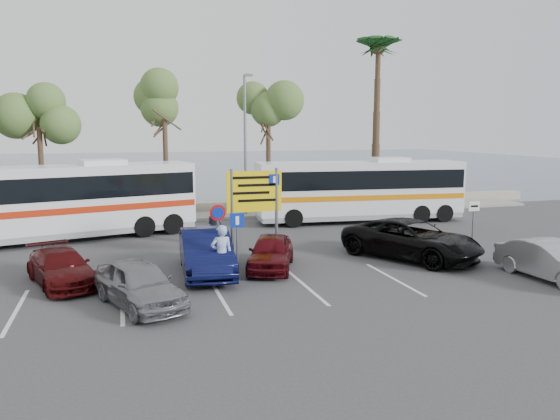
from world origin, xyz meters
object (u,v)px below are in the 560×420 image
object	(u,v)px
coach_bus_left	(65,204)
coach_bus_right	(359,192)
direction_sign	(254,198)
pedestrian_far	(215,225)
suv_black	(412,239)
car_silver_b	(552,261)
car_blue	(206,252)
pedestrian_near	(222,254)
car_red	(271,252)
car_maroon	(61,267)
car_silver_a	(139,284)
street_lamp_right	(245,138)

from	to	relation	value
coach_bus_left	coach_bus_right	bearing A→B (deg)	3.38
direction_sign	pedestrian_far	world-z (taller)	direction_sign
suv_black	car_silver_b	bearing A→B (deg)	-83.13
coach_bus_right	suv_black	distance (m)	8.84
car_blue	pedestrian_near	distance (m)	1.41
direction_sign	car_red	size ratio (longest dim) A/B	0.96
coach_bus_left	pedestrian_near	world-z (taller)	coach_bus_left
coach_bus_right	coach_bus_left	bearing A→B (deg)	-176.62
car_maroon	pedestrian_far	xyz separation A→B (m)	(6.00, 5.00, 0.27)
direction_sign	car_red	world-z (taller)	direction_sign
coach_bus_left	suv_black	xyz separation A→B (m)	(13.50, -7.74, -0.94)
car_silver_a	pedestrian_near	xyz separation A→B (m)	(2.73, 1.68, 0.32)
direction_sign	car_red	bearing A→B (deg)	-83.42
direction_sign	pedestrian_near	distance (m)	3.86
car_silver_a	car_silver_b	bearing A→B (deg)	-25.57
car_red	coach_bus_left	bearing A→B (deg)	156.25
coach_bus_right	car_silver_a	size ratio (longest dim) A/B	2.93
coach_bus_left	suv_black	bearing A→B (deg)	-29.83
car_silver_a	suv_black	size ratio (longest dim) A/B	0.71
car_red	suv_black	size ratio (longest dim) A/B	0.67
coach_bus_left	car_red	bearing A→B (deg)	-45.15
car_red	suv_black	bearing A→B (deg)	21.40
car_blue	pedestrian_near	size ratio (longest dim) A/B	2.40
street_lamp_right	direction_sign	xyz separation A→B (m)	(-2.00, -10.32, -2.17)
coach_bus_left	car_blue	world-z (taller)	coach_bus_left
car_silver_a	pedestrian_far	xyz separation A→B (m)	(3.60, 8.03, 0.18)
coach_bus_right	car_maroon	world-z (taller)	coach_bus_right
street_lamp_right	car_blue	bearing A→B (deg)	-109.26
car_blue	car_maroon	distance (m)	4.80
street_lamp_right	car_silver_b	bearing A→B (deg)	-66.54
car_red	car_silver_b	distance (m)	9.71
coach_bus_left	car_silver_a	xyz separation A→B (m)	(2.90, -10.77, -1.04)
direction_sign	coach_bus_left	distance (m)	9.66
pedestrian_far	coach_bus_left	bearing A→B (deg)	41.03
direction_sign	car_blue	size ratio (longest dim) A/B	0.75
street_lamp_right	car_maroon	xyz separation A→B (m)	(-9.00, -12.02, -4.01)
street_lamp_right	coach_bus_left	xyz separation A→B (m)	(-9.50, -4.28, -2.89)
street_lamp_right	car_red	size ratio (longest dim) A/B	2.13
street_lamp_right	car_red	xyz separation A→B (m)	(-1.80, -12.02, -3.96)
pedestrian_far	suv_black	bearing A→B (deg)	-151.64
street_lamp_right	pedestrian_far	world-z (taller)	street_lamp_right
suv_black	car_maroon	bearing A→B (deg)	150.75
coach_bus_right	car_silver_a	xyz separation A→B (m)	(-12.27, -11.67, -0.98)
car_silver_b	pedestrian_far	bearing A→B (deg)	133.32
coach_bus_right	car_red	world-z (taller)	coach_bus_right
car_silver_a	car_maroon	world-z (taller)	car_silver_a
coach_bus_left	car_red	size ratio (longest dim) A/B	3.22
street_lamp_right	suv_black	distance (m)	13.23
car_red	direction_sign	bearing A→B (deg)	117.98
pedestrian_near	car_blue	bearing A→B (deg)	-78.11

